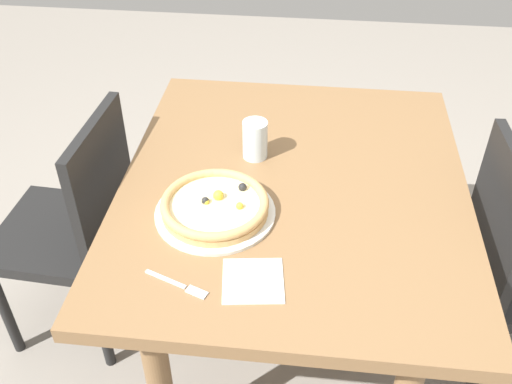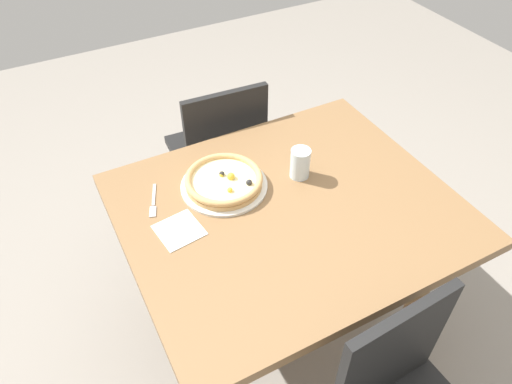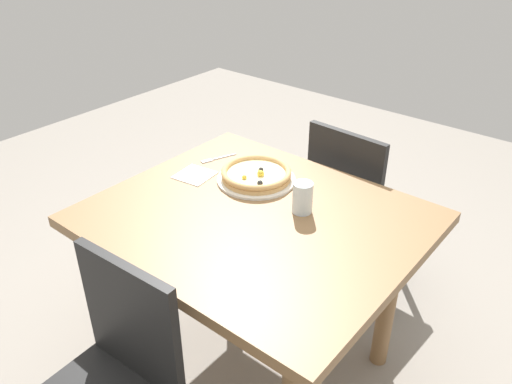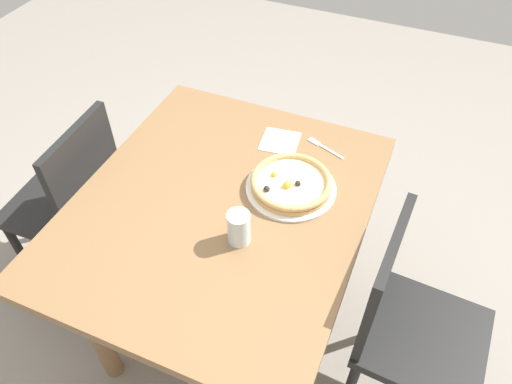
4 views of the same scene
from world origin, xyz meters
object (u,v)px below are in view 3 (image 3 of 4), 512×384
object	(u,v)px
fork	(216,159)
drinking_glass	(303,197)
dining_table	(256,239)
napkin	(195,175)
plate	(256,179)
chair_near	(355,202)
pizza	(256,174)

from	to	relation	value
fork	drinking_glass	size ratio (longest dim) A/B	1.37
dining_table	fork	size ratio (longest dim) A/B	7.12
napkin	plate	bearing A→B (deg)	-150.64
chair_near	plate	xyz separation A→B (m)	(0.19, 0.50, 0.27)
chair_near	napkin	xyz separation A→B (m)	(0.42, 0.62, 0.26)
napkin	drinking_glass	bearing A→B (deg)	-174.05
plate	drinking_glass	size ratio (longest dim) A/B	2.70
pizza	fork	bearing A→B (deg)	-8.09
dining_table	chair_near	xyz separation A→B (m)	(-0.04, -0.69, -0.16)
chair_near	napkin	distance (m)	0.79
pizza	fork	world-z (taller)	pizza
pizza	napkin	bearing A→B (deg)	29.27
chair_near	napkin	size ratio (longest dim) A/B	6.20
plate	fork	size ratio (longest dim) A/B	1.98
dining_table	drinking_glass	bearing A→B (deg)	-133.32
fork	drinking_glass	distance (m)	0.54
pizza	drinking_glass	world-z (taller)	drinking_glass
dining_table	fork	distance (m)	0.49
dining_table	fork	world-z (taller)	fork
dining_table	chair_near	world-z (taller)	chair_near
chair_near	fork	world-z (taller)	chair_near
pizza	plate	bearing A→B (deg)	-35.91
chair_near	plate	size ratio (longest dim) A/B	2.75
fork	drinking_glass	xyz separation A→B (m)	(-0.53, 0.11, 0.06)
plate	napkin	world-z (taller)	plate
fork	drinking_glass	bearing A→B (deg)	99.82
chair_near	drinking_glass	size ratio (longest dim) A/B	7.44
plate	fork	bearing A→B (deg)	-8.05
chair_near	pizza	xyz separation A→B (m)	(0.19, 0.50, 0.29)
dining_table	drinking_glass	distance (m)	0.24
dining_table	chair_near	distance (m)	0.71
plate	pizza	bearing A→B (deg)	144.09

